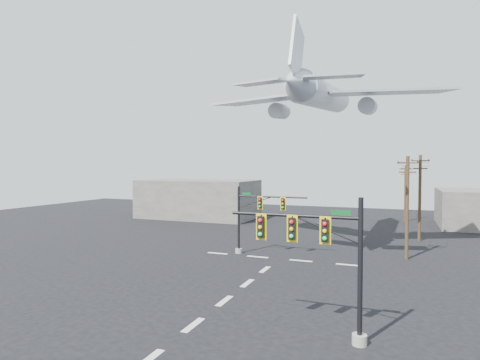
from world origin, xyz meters
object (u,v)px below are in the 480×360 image
at_px(signal_mast_near, 325,259).
at_px(signal_mast_far, 253,218).
at_px(utility_pole_b, 420,196).
at_px(utility_pole_d, 406,187).
at_px(utility_pole_c, 405,192).
at_px(utility_pole_a, 407,205).
at_px(airliner, 322,96).

distance_m(signal_mast_near, signal_mast_far, 18.55).
bearing_deg(utility_pole_b, utility_pole_d, 80.96).
height_order(signal_mast_near, utility_pole_b, utility_pole_b).
distance_m(utility_pole_c, utility_pole_d, 14.41).
height_order(signal_mast_near, utility_pole_a, utility_pole_a).
xyz_separation_m(signal_mast_far, utility_pole_d, (13.81, 43.49, 0.96)).
bearing_deg(utility_pole_c, utility_pole_b, -84.82).
relative_size(utility_pole_a, utility_pole_c, 1.09).
xyz_separation_m(utility_pole_a, utility_pole_d, (0.53, 40.22, -0.37)).
bearing_deg(signal_mast_near, airliner, 100.49).
height_order(utility_pole_d, airliner, airliner).
xyz_separation_m(signal_mast_far, utility_pole_c, (13.50, 29.08, 0.94)).
distance_m(utility_pole_b, airliner, 15.76).
bearing_deg(utility_pole_d, utility_pole_a, -69.13).
distance_m(signal_mast_near, utility_pole_d, 59.68).
distance_m(signal_mast_near, utility_pole_a, 19.71).
distance_m(signal_mast_near, utility_pole_b, 29.72).
relative_size(utility_pole_a, utility_pole_b, 0.96).
xyz_separation_m(utility_pole_c, utility_pole_d, (0.31, 14.41, 0.02)).
bearing_deg(utility_pole_d, utility_pole_c, -69.62).
height_order(signal_mast_far, utility_pole_a, utility_pole_a).
relative_size(utility_pole_a, utility_pole_d, 1.09).
xyz_separation_m(utility_pole_a, utility_pole_c, (0.22, 25.81, -0.40)).
xyz_separation_m(signal_mast_far, airliner, (5.25, 6.19, 11.97)).
distance_m(utility_pole_a, utility_pole_b, 10.02).
bearing_deg(utility_pole_a, signal_mast_far, -150.19).
bearing_deg(utility_pole_c, signal_mast_far, -114.20).
height_order(signal_mast_far, utility_pole_d, utility_pole_d).
bearing_deg(signal_mast_far, airliner, 49.74).
bearing_deg(utility_pole_d, airliner, -81.30).
relative_size(signal_mast_far, utility_pole_d, 0.81).
relative_size(utility_pole_b, utility_pole_d, 1.13).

